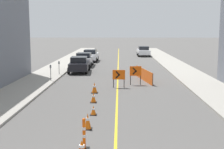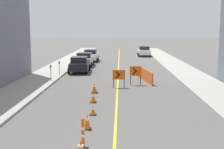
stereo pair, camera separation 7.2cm
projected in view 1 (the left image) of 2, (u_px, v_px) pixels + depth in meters
lane_stripe at (118, 66)px, 36.94m from camera, size 0.12×63.93×0.01m
sidewalk_left at (62, 65)px, 37.08m from camera, size 3.18×63.93×0.13m
sidewalk_right at (175, 65)px, 36.77m from camera, size 3.18×63.93×0.13m
traffic_cone_second at (82, 149)px, 10.63m from camera, size 0.47×0.47×0.58m
traffic_cone_third at (88, 121)px, 13.52m from camera, size 0.37×0.37×0.71m
traffic_cone_fourth at (93, 110)px, 15.77m from camera, size 0.34×0.34×0.49m
traffic_cone_fifth at (93, 98)px, 18.44m from camera, size 0.38×0.38×0.60m
traffic_cone_farthest at (94, 88)px, 21.20m from camera, size 0.46×0.46×0.72m
delineator_post_front at (84, 136)px, 11.24m from camera, size 0.36×0.36×1.17m
arrow_barricade_primary at (119, 75)px, 23.00m from camera, size 0.93×0.11×1.33m
arrow_barricade_secondary at (136, 72)px, 24.15m from camera, size 0.90×0.13×1.46m
safety_mesh_fence at (144, 75)px, 26.26m from camera, size 1.00×5.18×0.98m
parked_car_curb_near at (79, 64)px, 31.16m from camera, size 2.03×4.39×1.59m
parked_car_curb_mid at (84, 59)px, 36.22m from camera, size 1.94×4.32×1.59m
parked_car_curb_far at (90, 55)px, 41.65m from camera, size 1.94×4.34×1.59m
parked_car_opposite_side at (143, 51)px, 49.68m from camera, size 1.94×4.34×1.59m
parking_meter_near_curb at (59, 65)px, 28.91m from camera, size 0.12×0.11×1.24m
parking_meter_far_curb at (51, 69)px, 25.38m from camera, size 0.12×0.11×1.31m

